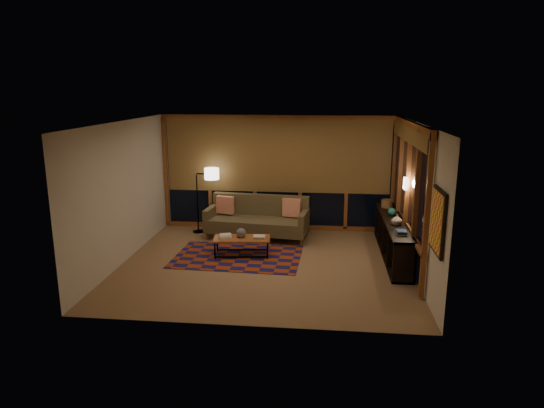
# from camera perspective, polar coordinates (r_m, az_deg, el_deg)

# --- Properties ---
(floor) EXTENTS (5.50, 5.00, 0.01)m
(floor) POSITION_cam_1_polar(r_m,az_deg,el_deg) (9.41, -0.81, -7.08)
(floor) COLOR #9B7850
(floor) RESTS_ON ground
(ceiling) EXTENTS (5.50, 5.00, 0.01)m
(ceiling) POSITION_cam_1_polar(r_m,az_deg,el_deg) (8.82, -0.86, 9.56)
(ceiling) COLOR beige
(ceiling) RESTS_ON walls
(walls) EXTENTS (5.51, 5.01, 2.70)m
(walls) POSITION_cam_1_polar(r_m,az_deg,el_deg) (9.02, -0.83, 0.97)
(walls) COLOR beige
(walls) RESTS_ON floor
(window_wall_back) EXTENTS (5.30, 0.16, 2.60)m
(window_wall_back) POSITION_cam_1_polar(r_m,az_deg,el_deg) (11.39, 0.63, 3.62)
(window_wall_back) COLOR #944C1E
(window_wall_back) RESTS_ON walls
(window_wall_right) EXTENTS (0.16, 3.70, 2.60)m
(window_wall_right) POSITION_cam_1_polar(r_m,az_deg,el_deg) (9.68, 15.57, 1.34)
(window_wall_right) COLOR #944C1E
(window_wall_right) RESTS_ON walls
(wall_art) EXTENTS (0.06, 0.74, 0.94)m
(wall_art) POSITION_cam_1_polar(r_m,az_deg,el_deg) (7.32, 18.88, -1.94)
(wall_art) COLOR #CF402C
(wall_art) RESTS_ON walls
(wall_sconce) EXTENTS (0.12, 0.18, 0.22)m
(wall_sconce) POSITION_cam_1_polar(r_m,az_deg,el_deg) (9.49, 15.43, 2.34)
(wall_sconce) COLOR white
(wall_sconce) RESTS_ON walls
(sofa) EXTENTS (2.33, 1.16, 0.92)m
(sofa) POSITION_cam_1_polar(r_m,az_deg,el_deg) (10.86, -1.77, -1.69)
(sofa) COLOR brown
(sofa) RESTS_ON floor
(pillow_left) EXTENTS (0.42, 0.23, 0.40)m
(pillow_left) POSITION_cam_1_polar(r_m,az_deg,el_deg) (11.16, -5.53, -0.28)
(pillow_left) COLOR red
(pillow_left) RESTS_ON sofa
(pillow_right) EXTENTS (0.43, 0.23, 0.41)m
(pillow_right) POSITION_cam_1_polar(r_m,az_deg,el_deg) (10.88, 2.34, -0.55)
(pillow_right) COLOR red
(pillow_right) RESTS_ON sofa
(area_rug) EXTENTS (2.57, 1.77, 0.01)m
(area_rug) POSITION_cam_1_polar(r_m,az_deg,el_deg) (9.80, -4.06, -6.21)
(area_rug) COLOR #8B330E
(area_rug) RESTS_ON floor
(coffee_table) EXTENTS (1.18, 0.64, 0.38)m
(coffee_table) POSITION_cam_1_polar(r_m,az_deg,el_deg) (9.82, -3.57, -5.02)
(coffee_table) COLOR #944C1E
(coffee_table) RESTS_ON floor
(book_stack_a) EXTENTS (0.27, 0.24, 0.06)m
(book_stack_a) POSITION_cam_1_polar(r_m,az_deg,el_deg) (9.77, -5.49, -3.80)
(book_stack_a) COLOR silver
(book_stack_a) RESTS_ON coffee_table
(book_stack_b) EXTENTS (0.25, 0.20, 0.05)m
(book_stack_b) POSITION_cam_1_polar(r_m,az_deg,el_deg) (9.74, -1.51, -3.85)
(book_stack_b) COLOR silver
(book_stack_b) RESTS_ON coffee_table
(ceramic_pot) EXTENTS (0.26, 0.26, 0.19)m
(ceramic_pot) POSITION_cam_1_polar(r_m,az_deg,el_deg) (9.76, -3.65, -3.39)
(ceramic_pot) COLOR black
(ceramic_pot) RESTS_ON coffee_table
(floor_lamp) EXTENTS (0.54, 0.38, 1.53)m
(floor_lamp) POSITION_cam_1_polar(r_m,az_deg,el_deg) (11.37, -8.78, 0.43)
(floor_lamp) COLOR black
(floor_lamp) RESTS_ON floor
(bookshelf) EXTENTS (0.40, 3.01, 0.75)m
(bookshelf) POSITION_cam_1_polar(r_m,az_deg,el_deg) (10.04, 14.01, -3.87)
(bookshelf) COLOR black
(bookshelf) RESTS_ON floor
(basket) EXTENTS (0.28, 0.28, 0.17)m
(basket) POSITION_cam_1_polar(r_m,az_deg,el_deg) (10.89, 13.33, 0.06)
(basket) COLOR brown
(basket) RESTS_ON bookshelf
(teal_bowl) EXTENTS (0.19, 0.19, 0.16)m
(teal_bowl) POSITION_cam_1_polar(r_m,az_deg,el_deg) (10.22, 13.92, -0.89)
(teal_bowl) COLOR #1C6159
(teal_bowl) RESTS_ON bookshelf
(vase) EXTENTS (0.26, 0.26, 0.21)m
(vase) POSITION_cam_1_polar(r_m,az_deg,el_deg) (9.54, 14.48, -1.80)
(vase) COLOR tan
(vase) RESTS_ON bookshelf
(shelf_book_stack) EXTENTS (0.21, 0.28, 0.08)m
(shelf_book_stack) POSITION_cam_1_polar(r_m,az_deg,el_deg) (8.98, 14.99, -3.23)
(shelf_book_stack) COLOR silver
(shelf_book_stack) RESTS_ON bookshelf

